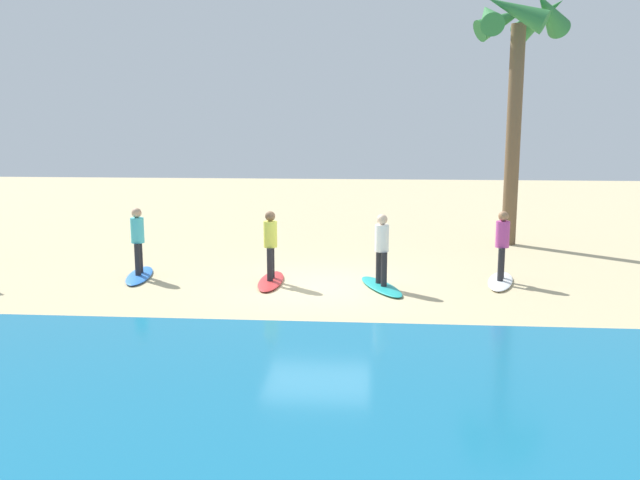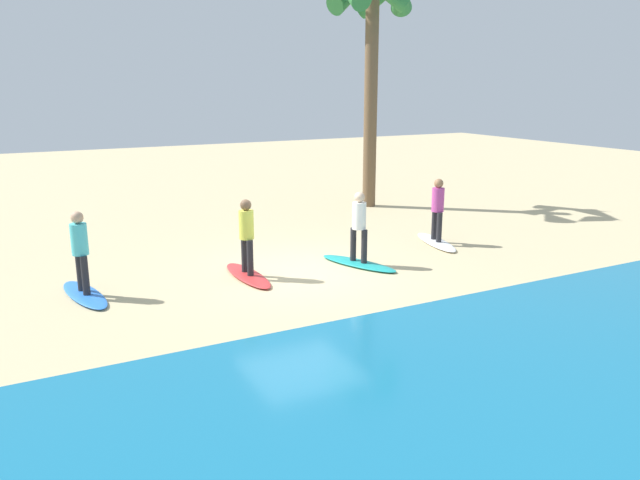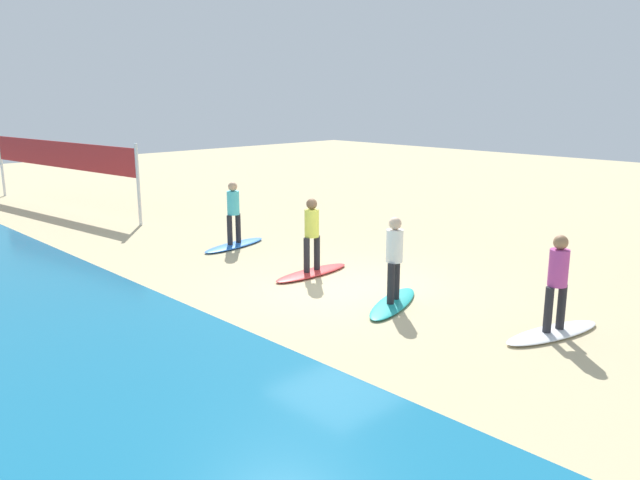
{
  "view_description": "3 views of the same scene",
  "coord_description": "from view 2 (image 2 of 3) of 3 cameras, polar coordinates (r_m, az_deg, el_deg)",
  "views": [
    {
      "loc": [
        -1.27,
        15.18,
        3.79
      ],
      "look_at": [
        -0.12,
        0.81,
        1.24
      ],
      "focal_mm": 37.57,
      "sensor_mm": 36.0,
      "label": 1
    },
    {
      "loc": [
        5.74,
        11.92,
        4.12
      ],
      "look_at": [
        0.02,
        1.01,
        0.99
      ],
      "focal_mm": 34.73,
      "sensor_mm": 36.0,
      "label": 2
    },
    {
      "loc": [
        -8.79,
        9.08,
        3.99
      ],
      "look_at": [
        -0.32,
        0.91,
        1.23
      ],
      "focal_mm": 35.42,
      "sensor_mm": 36.0,
      "label": 3
    }
  ],
  "objects": [
    {
      "name": "ground_plane",
      "position": [
        13.85,
        -1.87,
        -3.06
      ],
      "size": [
        60.0,
        60.0,
        0.0
      ],
      "primitive_type": "plane",
      "color": "#CCB789"
    },
    {
      "name": "surfboard_white",
      "position": [
        16.63,
        10.64,
        -0.19
      ],
      "size": [
        1.05,
        2.17,
        0.09
      ],
      "primitive_type": "ellipsoid",
      "rotation": [
        0.0,
        0.0,
        1.33
      ],
      "color": "white",
      "rests_on": "ground"
    },
    {
      "name": "surfer_white",
      "position": [
        16.41,
        10.79,
        3.17
      ],
      "size": [
        0.32,
        0.45,
        1.64
      ],
      "color": "#232328",
      "rests_on": "surfboard_white"
    },
    {
      "name": "surfboard_teal",
      "position": [
        14.45,
        3.56,
        -2.16
      ],
      "size": [
        1.28,
        2.16,
        0.09
      ],
      "primitive_type": "ellipsoid",
      "rotation": [
        0.0,
        0.0,
        1.94
      ],
      "color": "teal",
      "rests_on": "ground"
    },
    {
      "name": "surfer_teal",
      "position": [
        14.2,
        3.62,
        1.68
      ],
      "size": [
        0.32,
        0.44,
        1.64
      ],
      "color": "#232328",
      "rests_on": "surfboard_teal"
    },
    {
      "name": "surfboard_red",
      "position": [
        13.62,
        -6.66,
        -3.25
      ],
      "size": [
        0.61,
        2.11,
        0.09
      ],
      "primitive_type": "ellipsoid",
      "rotation": [
        0.0,
        0.0,
        1.59
      ],
      "color": "red",
      "rests_on": "ground"
    },
    {
      "name": "surfer_red",
      "position": [
        13.36,
        -6.79,
        0.81
      ],
      "size": [
        0.32,
        0.46,
        1.64
      ],
      "color": "#232328",
      "rests_on": "surfboard_red"
    },
    {
      "name": "surfboard_blue",
      "position": [
        13.19,
        -20.86,
        -4.71
      ],
      "size": [
        0.92,
        2.17,
        0.09
      ],
      "primitive_type": "ellipsoid",
      "rotation": [
        0.0,
        0.0,
        1.75
      ],
      "color": "blue",
      "rests_on": "ground"
    },
    {
      "name": "surfer_blue",
      "position": [
        12.92,
        -21.25,
        -0.54
      ],
      "size": [
        0.32,
        0.46,
        1.64
      ],
      "color": "#232328",
      "rests_on": "surfboard_blue"
    },
    {
      "name": "palm_tree",
      "position": [
        21.19,
        4.84,
        19.61
      ],
      "size": [
        2.88,
        3.03,
        7.63
      ],
      "color": "brown",
      "rests_on": "ground"
    }
  ]
}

